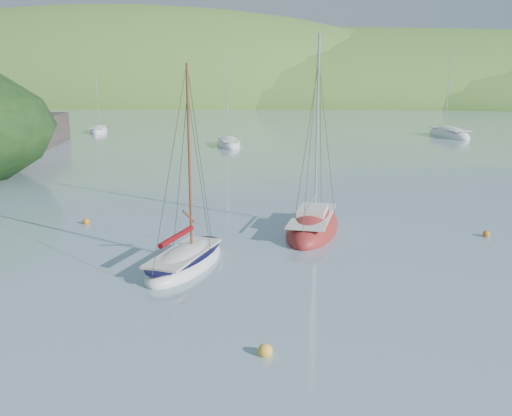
# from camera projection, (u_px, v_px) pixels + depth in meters

# --- Properties ---
(ground) EXTENTS (700.00, 700.00, 0.00)m
(ground) POSITION_uv_depth(u_px,v_px,m) (197.00, 310.00, 20.46)
(ground) COLOR gray
(ground) RESTS_ON ground
(shoreline_hills) EXTENTS (690.00, 135.00, 56.00)m
(shoreline_hills) POSITION_uv_depth(u_px,v_px,m) (271.00, 99.00, 188.36)
(shoreline_hills) COLOR #3D6B29
(shoreline_hills) RESTS_ON ground
(daysailer_white) EXTENTS (3.56, 6.44, 9.37)m
(daysailer_white) POSITION_uv_depth(u_px,v_px,m) (185.00, 261.00, 25.12)
(daysailer_white) COLOR silver
(daysailer_white) RESTS_ON ground
(sloop_red) EXTENTS (3.60, 7.85, 11.20)m
(sloop_red) POSITION_uv_depth(u_px,v_px,m) (313.00, 227.00, 30.75)
(sloop_red) COLOR maroon
(sloop_red) RESTS_ON ground
(distant_sloop_a) EXTENTS (4.49, 7.74, 10.44)m
(distant_sloop_a) POSITION_uv_depth(u_px,v_px,m) (228.00, 145.00, 66.46)
(distant_sloop_a) COLOR silver
(distant_sloop_a) RESTS_ON ground
(distant_sloop_b) EXTENTS (5.55, 9.65, 13.01)m
(distant_sloop_b) POSITION_uv_depth(u_px,v_px,m) (449.00, 135.00, 76.32)
(distant_sloop_b) COLOR silver
(distant_sloop_b) RESTS_ON ground
(distant_sloop_c) EXTENTS (3.97, 7.08, 9.57)m
(distant_sloop_c) POSITION_uv_depth(u_px,v_px,m) (99.00, 131.00, 81.90)
(distant_sloop_c) COLOR silver
(distant_sloop_c) RESTS_ON ground
(mooring_buoys) EXTENTS (22.18, 14.82, 0.46)m
(mooring_buoys) POSITION_uv_depth(u_px,v_px,m) (271.00, 266.00, 24.78)
(mooring_buoys) COLOR gold
(mooring_buoys) RESTS_ON ground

